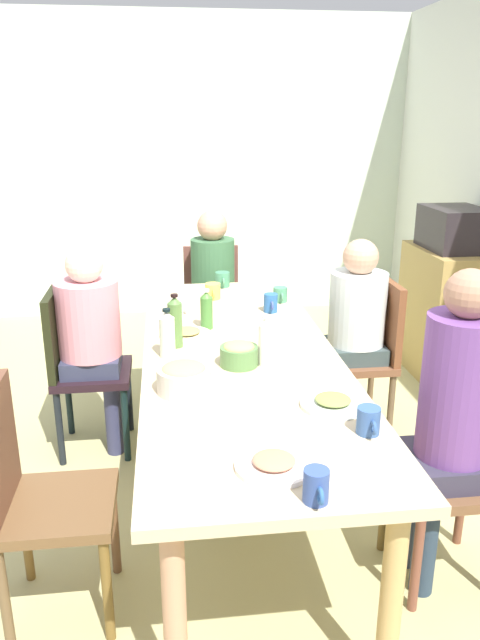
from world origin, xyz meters
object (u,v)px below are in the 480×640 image
at_px(chair_4, 469,461).
at_px(cup_1, 369,421).
at_px(chair_3, 33,491).
at_px(bottle_3, 175,322).
at_px(person_0, 91,330).
at_px(plate_2, 274,464).
at_px(person_2, 355,320).
at_px(microwave, 455,229).
at_px(cup_5, 316,486).
at_px(side_cabinet, 445,312).
at_px(cup_0, 185,304).
at_px(dining_table, 240,368).
at_px(cup_6, 280,295).
at_px(plate_0, 333,403).
at_px(person_4, 453,409).
at_px(chair_0, 77,362).
at_px(person_1, 213,281).
at_px(bowl_0, 184,377).
at_px(cup_3, 223,280).
at_px(bottle_1, 265,342).
at_px(cup_4, 213,291).
at_px(chair_2, 369,349).
at_px(bottle_2, 207,310).
at_px(cup_2, 271,303).
at_px(plate_1, 187,334).
at_px(chair_1, 212,304).
at_px(bottle_0, 167,334).
at_px(bowl_1, 239,354).

xyz_separation_m(chair_4, cup_1, (0.18, -0.48, 0.30)).
distance_m(chair_3, bottle_3, 0.95).
height_order(person_0, plate_2, person_0).
bearing_deg(person_2, plate_2, -25.25).
bearing_deg(chair_3, microwave, 129.00).
xyz_separation_m(cup_5, side_cabinet, (-2.49, 1.55, -0.36)).
xyz_separation_m(cup_0, bottle_3, (0.53, -0.06, 0.08)).
relative_size(dining_table, cup_6, 20.78).
bearing_deg(plate_0, person_4, 86.60).
height_order(chair_0, bottle_3, bottle_3).
xyz_separation_m(person_1, bowl_0, (1.86, -0.26, 0.12)).
bearing_deg(cup_3, side_cabinet, 99.38).
xyz_separation_m(person_0, chair_3, (1.19, -0.09, -0.18)).
bearing_deg(cup_0, cup_3, 152.33).
bearing_deg(chair_3, bottle_1, 116.22).
relative_size(cup_4, microwave, 0.26).
bearing_deg(bowl_0, bottle_1, 122.17).
height_order(chair_0, chair_2, same).
bearing_deg(bottle_2, bottle_1, 22.73).
relative_size(cup_2, microwave, 0.23).
height_order(plate_1, side_cabinet, side_cabinet).
relative_size(person_0, person_2, 1.00).
bearing_deg(chair_1, cup_0, -13.02).
distance_m(cup_2, bottle_1, 0.74).
bearing_deg(bottle_0, cup_1, 40.31).
bearing_deg(bowl_1, cup_4, -178.31).
height_order(bowl_0, bowl_1, bowl_0).
bearing_deg(cup_1, chair_0, -140.54).
height_order(chair_2, microwave, microwave).
bearing_deg(side_cabinet, microwave, 0.00).
bearing_deg(person_1, plate_0, 7.40).
xyz_separation_m(plate_2, bowl_0, (-0.57, -0.24, 0.04)).
bearing_deg(chair_0, person_4, 51.79).
relative_size(person_2, plate_1, 4.79).
bearing_deg(chair_3, plate_0, 91.42).
height_order(person_4, bottle_2, person_4).
bearing_deg(bottle_2, plate_0, 23.22).
bearing_deg(chair_4, plate_1, -128.83).
relative_size(person_2, bottle_1, 5.19).
relative_size(person_4, microwave, 2.63).
height_order(plate_0, bottle_1, bottle_1).
height_order(chair_2, person_2, person_2).
bearing_deg(chair_0, cup_0, 93.74).
bearing_deg(plate_2, person_0, -155.70).
bearing_deg(plate_1, side_cabinet, 121.52).
relative_size(bottle_3, microwave, 0.51).
height_order(dining_table, bowl_1, bowl_1).
height_order(plate_1, bottle_2, bottle_2).
height_order(dining_table, bottle_2, bottle_2).
height_order(plate_1, microwave, microwave).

